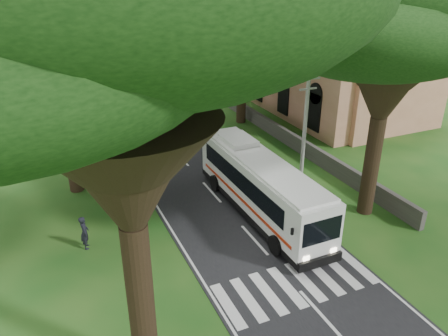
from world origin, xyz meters
The scene contains 13 objects.
ground centered at (0.00, 0.00, 0.00)m, with size 140.00×140.00×0.00m, color #174C15.
road centered at (0.00, 25.00, 0.01)m, with size 8.00×120.00×0.04m, color black.
crosswalk centered at (0.00, -2.00, 0.00)m, with size 8.00×3.00×0.01m, color silver.
property_wall centered at (9.00, 24.00, 0.60)m, with size 0.35×50.00×1.20m, color #383533.
church centered at (17.86, 21.55, 4.91)m, with size 14.00×24.00×11.60m.
pole_near centered at (5.50, 6.00, 4.18)m, with size 1.60×0.24×8.00m.
pole_mid centered at (5.50, 26.00, 4.18)m, with size 1.60×0.24×8.00m.
pole_far centered at (5.50, 46.00, 4.18)m, with size 1.60×0.24×8.00m.
tree_l_mida centered at (-8.00, 12.00, 11.10)m, with size 14.42×14.42×14.28m.
coach_bus centered at (1.61, 4.48, 1.89)m, with size 2.91×11.94×3.51m.
distant_car_a centered at (-3.00, 39.96, 0.68)m, with size 1.55×3.84×1.31m, color silver.
distant_car_b centered at (-1.59, 46.86, 0.67)m, with size 1.36×3.90×1.29m, color navy.
pedestrian centered at (-8.38, 5.03, 0.93)m, with size 0.68×0.44×1.86m, color black.
Camera 1 is at (-9.56, -15.37, 13.52)m, focal length 35.00 mm.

